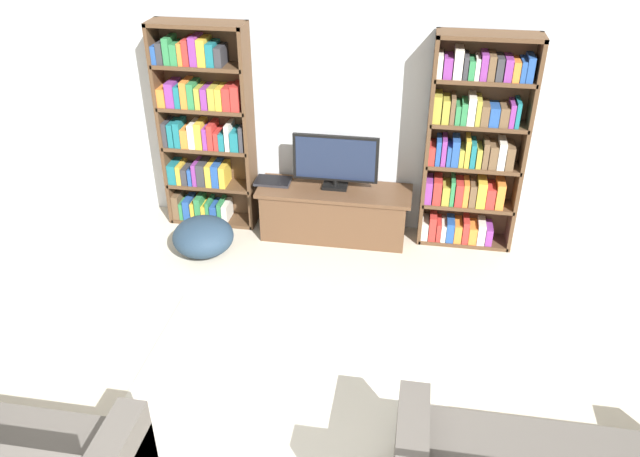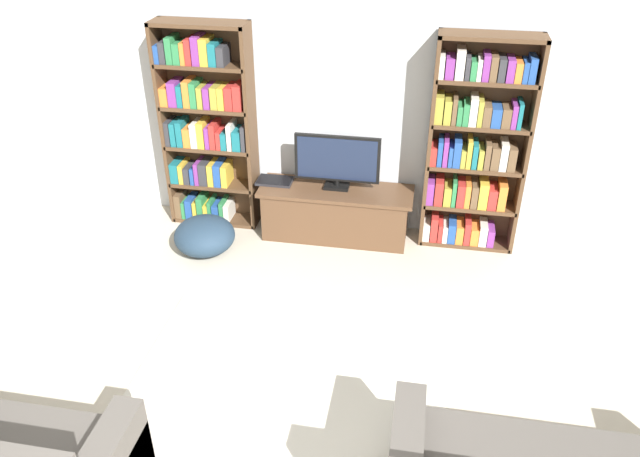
% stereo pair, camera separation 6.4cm
% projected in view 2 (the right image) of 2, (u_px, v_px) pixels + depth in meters
% --- Properties ---
extents(wall_back, '(8.80, 0.06, 2.60)m').
position_uv_depth(wall_back, '(347.00, 102.00, 5.88)').
color(wall_back, silver).
rests_on(wall_back, ground_plane).
extents(bookshelf_left, '(0.90, 0.30, 2.03)m').
position_uv_depth(bookshelf_left, '(206.00, 128.00, 6.08)').
color(bookshelf_left, '#513823').
rests_on(bookshelf_left, ground_plane).
extents(bookshelf_right, '(0.90, 0.30, 2.03)m').
position_uv_depth(bookshelf_right, '(475.00, 148.00, 5.70)').
color(bookshelf_right, '#513823').
rests_on(bookshelf_right, ground_plane).
extents(tv_stand, '(1.50, 0.49, 0.52)m').
position_uv_depth(tv_stand, '(336.00, 213.00, 6.17)').
color(tv_stand, brown).
rests_on(tv_stand, ground_plane).
extents(television, '(0.82, 0.16, 0.54)m').
position_uv_depth(television, '(337.00, 161.00, 5.92)').
color(television, black).
rests_on(television, tv_stand).
extents(laptop, '(0.35, 0.23, 0.03)m').
position_uv_depth(laptop, '(275.00, 181.00, 6.16)').
color(laptop, '#28282D').
rests_on(laptop, tv_stand).
extents(area_rug, '(2.25, 1.74, 0.02)m').
position_uv_depth(area_rug, '(289.00, 383.00, 4.53)').
color(area_rug, beige).
rests_on(area_rug, ground_plane).
extents(beanbag_ottoman, '(0.58, 0.58, 0.35)m').
position_uv_depth(beanbag_ottoman, '(205.00, 236.00, 5.96)').
color(beanbag_ottoman, '#23384C').
rests_on(beanbag_ottoman, ground_plane).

